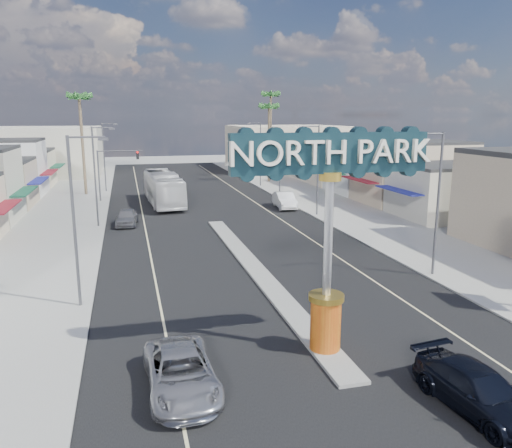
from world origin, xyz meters
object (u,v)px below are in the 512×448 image
streetlight_l_near (77,213)px  streetlight_r_near (436,197)px  streetlight_l_far (105,153)px  city_bus (163,188)px  palm_right_mid (269,111)px  car_parked_left (127,217)px  traffic_signal_right (266,161)px  streetlight_r_mid (316,166)px  suv_right (478,391)px  palm_right_far (271,100)px  gateway_sign (329,217)px  palm_left_far (79,102)px  suv_left (181,372)px  traffic_signal_left (114,165)px  car_parked_right (285,200)px  streetlight_r_far (259,151)px  streetlight_l_mid (97,171)px

streetlight_l_near → streetlight_r_near: same height
streetlight_l_far → city_bus: (6.53, -11.45, -3.23)m
streetlight_r_near → palm_right_mid: bearing=86.8°
palm_right_mid → car_parked_left: 34.73m
palm_right_mid → traffic_signal_right: bearing=-107.6°
streetlight_r_mid → suv_right: size_ratio=1.74×
palm_right_mid → city_bus: 24.52m
traffic_signal_right → car_parked_left: size_ratio=1.35×
palm_right_far → car_parked_left: bearing=-125.9°
gateway_sign → palm_left_far: palm_left_far is taller
streetlight_l_near → suv_left: streetlight_l_near is taller
gateway_sign → palm_left_far: bearing=105.1°
gateway_sign → traffic_signal_left: bearing=102.3°
palm_left_far → suv_right: (16.40, -53.41, -10.75)m
palm_left_far → city_bus: bearing=-46.1°
traffic_signal_right → palm_right_mid: size_ratio=0.50×
streetlight_r_near → palm_right_mid: size_ratio=0.74×
palm_right_mid → car_parked_right: (-4.28, -21.17, -9.74)m
streetlight_r_mid → car_parked_right: bearing=109.5°
streetlight_r_far → streetlight_r_mid: bearing=-90.0°
streetlight_r_near → palm_right_mid: palm_right_mid is taller
streetlight_r_mid → city_bus: (-14.34, 10.55, -3.23)m
gateway_sign → car_parked_left: bearing=105.9°
traffic_signal_right → car_parked_right: size_ratio=1.15×
palm_right_far → gateway_sign: bearing=-104.0°
streetlight_r_far → car_parked_left: bearing=-130.3°
streetlight_r_near → palm_right_far: bearing=85.0°
traffic_signal_right → palm_left_far: (-22.18, 6.01, 7.22)m
gateway_sign → car_parked_right: (8.72, 32.86, -5.07)m
gateway_sign → car_parked_left: (-8.06, 28.22, -5.17)m
palm_right_mid → streetlight_r_far: bearing=-122.7°
traffic_signal_left → car_parked_left: 14.29m
streetlight_r_near → streetlight_r_mid: same height
palm_right_mid → suv_left: size_ratio=2.27×
streetlight_r_near → palm_right_mid: 46.40m
streetlight_l_mid → palm_left_far: size_ratio=0.69×
city_bus → streetlight_l_far: bearing=116.4°
traffic_signal_left → car_parked_left: size_ratio=1.35×
palm_right_far → suv_left: palm_right_far is taller
suv_right → streetlight_r_near: bearing=55.6°
streetlight_r_mid → palm_right_far: size_ratio=0.64×
streetlight_r_mid → streetlight_r_far: (0.00, 22.00, 0.00)m
streetlight_l_near → palm_left_far: size_ratio=0.69×
traffic_signal_left → city_bus: traffic_signal_left is taller
streetlight_r_far → suv_left: size_ratio=1.69×
traffic_signal_left → traffic_signal_right: 18.37m
streetlight_l_far → palm_right_far: (25.43, 10.00, 7.32)m
streetlight_r_near → city_bus: bearing=115.1°
streetlight_r_mid → car_parked_right: streetlight_r_mid is taller
traffic_signal_right → palm_right_mid: palm_right_mid is taller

